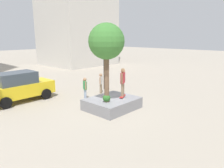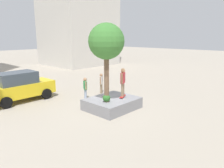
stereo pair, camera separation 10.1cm
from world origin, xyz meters
TOP-DOWN VIEW (x-y plane):
  - ground_plane at (0.00, 0.00)m, footprint 120.00×120.00m
  - planter_ledge at (0.02, -0.08)m, footprint 2.96×2.46m
  - plaza_tree at (-0.67, -0.30)m, footprint 1.99×1.99m
  - boxwood_shrub at (-0.68, -0.30)m, footprint 0.44×0.44m
  - skateboard at (0.66, -0.39)m, footprint 0.81×0.53m
  - skateboarder at (0.66, -0.39)m, footprint 0.54×0.38m
  - taxi_cab at (-3.09, 5.62)m, footprint 4.36×2.09m
  - traffic_light_corner at (3.21, 3.72)m, footprint 0.34×0.37m
  - pedestrian_crossing at (0.17, 2.61)m, footprint 0.34×0.48m
  - passerby_with_bag at (2.10, 3.02)m, footprint 0.46×0.37m

SIDE VIEW (x-z plane):
  - ground_plane at x=0.00m, z-range 0.00..0.00m
  - planter_ledge at x=0.02m, z-range 0.00..0.66m
  - skateboard at x=0.66m, z-range 0.68..0.75m
  - boxwood_shrub at x=-0.68m, z-range 0.66..1.10m
  - passerby_with_bag at x=2.10m, z-range 0.12..1.68m
  - pedestrian_crossing at x=0.17m, z-range 0.12..1.68m
  - taxi_cab at x=-3.09m, z-range 0.02..2.03m
  - skateboarder at x=0.66m, z-range 0.86..2.60m
  - traffic_light_corner at x=3.21m, z-range 0.81..5.23m
  - plaza_tree at x=-0.67m, z-range 1.82..6.24m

